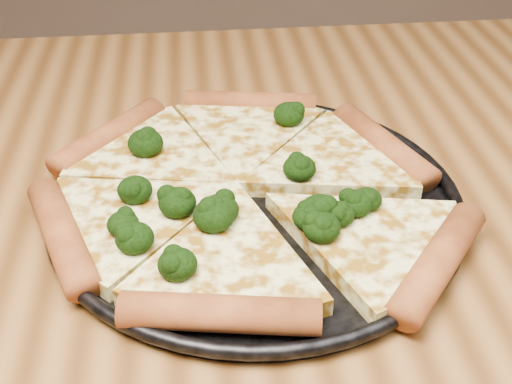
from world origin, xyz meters
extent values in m
cube|color=brown|center=(0.00, 0.00, 0.73)|extent=(1.20, 0.90, 0.04)
cube|color=brown|center=(0.54, 0.39, 0.35)|extent=(0.06, 0.06, 0.71)
cylinder|color=black|center=(0.11, 0.06, 0.75)|extent=(0.32, 0.32, 0.01)
torus|color=black|center=(0.11, 0.06, 0.76)|extent=(0.33, 0.33, 0.01)
cylinder|color=#A55829|center=(0.23, 0.12, 0.77)|extent=(0.07, 0.13, 0.03)
cylinder|color=#A55829|center=(0.12, 0.21, 0.77)|extent=(0.13, 0.05, 0.03)
cylinder|color=#A55829|center=(-0.01, 0.16, 0.77)|extent=(0.10, 0.12, 0.03)
cylinder|color=#A55829|center=(-0.04, 0.02, 0.77)|extent=(0.07, 0.13, 0.03)
cylinder|color=#A55829|center=(0.07, -0.07, 0.77)|extent=(0.13, 0.05, 0.03)
cylinder|color=#A55829|center=(0.23, -0.04, 0.77)|extent=(0.10, 0.12, 0.03)
ellipsoid|color=black|center=(0.02, 0.06, 0.78)|extent=(0.03, 0.03, 0.02)
ellipsoid|color=black|center=(0.02, 0.00, 0.78)|extent=(0.03, 0.03, 0.02)
ellipsoid|color=black|center=(0.15, 0.01, 0.78)|extent=(0.03, 0.03, 0.02)
ellipsoid|color=black|center=(0.19, 0.03, 0.78)|extent=(0.02, 0.02, 0.02)
ellipsoid|color=black|center=(0.02, 0.12, 0.78)|extent=(0.03, 0.03, 0.02)
ellipsoid|color=black|center=(0.18, 0.02, 0.78)|extent=(0.03, 0.03, 0.02)
ellipsoid|color=black|center=(0.08, 0.02, 0.78)|extent=(0.03, 0.03, 0.02)
ellipsoid|color=black|center=(0.15, -0.01, 0.78)|extent=(0.03, 0.03, 0.02)
ellipsoid|color=black|center=(0.05, 0.03, 0.78)|extent=(0.03, 0.03, 0.02)
ellipsoid|color=black|center=(0.08, 0.01, 0.78)|extent=(0.03, 0.03, 0.02)
ellipsoid|color=black|center=(0.05, -0.04, 0.78)|extent=(0.03, 0.03, 0.02)
ellipsoid|color=black|center=(0.01, 0.01, 0.78)|extent=(0.02, 0.02, 0.02)
ellipsoid|color=black|center=(0.15, 0.01, 0.78)|extent=(0.03, 0.03, 0.02)
ellipsoid|color=black|center=(0.15, 0.16, 0.78)|extent=(0.03, 0.03, 0.02)
ellipsoid|color=black|center=(0.15, 0.07, 0.78)|extent=(0.03, 0.03, 0.02)
ellipsoid|color=black|center=(0.17, 0.01, 0.78)|extent=(0.02, 0.02, 0.02)
camera|label=1|loc=(0.07, -0.37, 1.07)|focal=46.05mm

